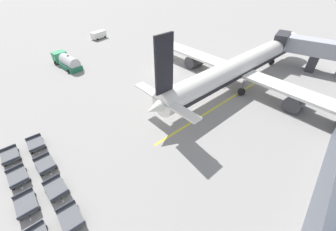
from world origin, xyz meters
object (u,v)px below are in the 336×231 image
Objects in this scene: airplane at (242,66)px; baggage_dolly_row_mid_a_col_a at (36,144)px; baggage_dolly_row_near_col_b at (18,177)px; baggage_dolly_row_mid_a_col_d at (71,218)px; baggage_dolly_row_near_col_a at (10,156)px; baggage_dolly_row_near_col_c at (26,204)px; baggage_dolly_row_mid_a_col_c at (56,189)px; fuel_tanker_primary at (68,62)px; service_van at (99,35)px; baggage_dolly_row_mid_a_col_b at (45,164)px.

airplane is 12.58× the size of baggage_dolly_row_mid_a_col_a.
baggage_dolly_row_mid_a_col_d is at bearing 9.18° from baggage_dolly_row_near_col_b.
airplane reaches higher than baggage_dolly_row_near_col_b.
airplane is 33.96m from baggage_dolly_row_mid_a_col_a.
baggage_dolly_row_near_col_a is 12.17m from baggage_dolly_row_mid_a_col_d.
baggage_dolly_row_near_col_c is 4.83m from baggage_dolly_row_mid_a_col_d.
baggage_dolly_row_near_col_a is 8.40m from baggage_dolly_row_mid_a_col_c.
baggage_dolly_row_near_col_c is 8.47m from baggage_dolly_row_mid_a_col_a.
baggage_dolly_row_near_col_a is 7.86m from baggage_dolly_row_near_col_c.
baggage_dolly_row_near_col_b is at bearing -170.82° from baggage_dolly_row_mid_a_col_d.
fuel_tanker_primary is at bearing 136.64° from baggage_dolly_row_near_col_a.
baggage_dolly_row_mid_a_col_c is at bearing 23.53° from baggage_dolly_row_near_col_b.
service_van is 50.26m from baggage_dolly_row_mid_a_col_c.
baggage_dolly_row_mid_a_col_c is at bearing -31.01° from fuel_tanker_primary.
baggage_dolly_row_mid_a_col_b is at bearing -9.59° from baggage_dolly_row_mid_a_col_a.
fuel_tanker_primary is 23.95m from baggage_dolly_row_mid_a_col_a.
baggage_dolly_row_mid_a_col_d is at bearing -37.48° from service_van.
fuel_tanker_primary reaches higher than baggage_dolly_row_mid_a_col_a.
baggage_dolly_row_near_col_b is at bearing -156.47° from baggage_dolly_row_mid_a_col_c.
airplane is 12.65× the size of baggage_dolly_row_near_col_b.
baggage_dolly_row_near_col_c is at bearing -35.47° from fuel_tanker_primary.
baggage_dolly_row_mid_a_col_d is (-0.16, -33.62, -2.92)m from airplane.
baggage_dolly_row_mid_a_col_d is (42.57, -32.64, -0.60)m from service_van.
baggage_dolly_row_mid_a_col_d is (4.38, 2.03, 0.00)m from baggage_dolly_row_near_col_c.
baggage_dolly_row_near_col_a is 1.00× the size of baggage_dolly_row_near_col_c.
baggage_dolly_row_mid_a_col_a is (-12.00, -31.64, -2.92)m from airplane.
fuel_tanker_primary is 2.49× the size of baggage_dolly_row_near_col_c.
baggage_dolly_row_near_col_b and baggage_dolly_row_mid_a_col_c have the same top height.
airplane is 35.25m from fuel_tanker_primary.
airplane is 42.80m from service_van.
baggage_dolly_row_near_col_b is 1.00× the size of baggage_dolly_row_near_col_c.
airplane reaches higher than baggage_dolly_row_mid_a_col_a.
fuel_tanker_primary is 2.50× the size of baggage_dolly_row_mid_a_col_c.
baggage_dolly_row_near_col_a is at bearing -96.28° from baggage_dolly_row_mid_a_col_a.
service_van is at bearing 138.01° from baggage_dolly_row_mid_a_col_b.
baggage_dolly_row_mid_a_col_b is (0.55, 2.63, 0.00)m from baggage_dolly_row_near_col_b.
baggage_dolly_row_near_col_b is at bearing 170.06° from baggage_dolly_row_near_col_c.
service_van reaches higher than baggage_dolly_row_near_col_c.
baggage_dolly_row_mid_a_col_b is at bearing -33.91° from fuel_tanker_primary.
fuel_tanker_primary is at bearing -53.30° from service_van.
baggage_dolly_row_mid_a_col_d is at bearing 24.82° from baggage_dolly_row_near_col_c.
baggage_dolly_row_mid_a_col_b is at bearing -103.72° from airplane.
service_van is at bearing 126.70° from fuel_tanker_primary.
service_van is at bearing 142.52° from baggage_dolly_row_mid_a_col_d.
baggage_dolly_row_near_col_b is (-8.45, -34.96, -2.92)m from airplane.
baggage_dolly_row_near_col_b is (34.27, -33.98, -0.60)m from service_van.
baggage_dolly_row_mid_a_col_b is at bearing 25.38° from baggage_dolly_row_near_col_a.
service_van reaches higher than baggage_dolly_row_mid_a_col_c.
baggage_dolly_row_near_col_c is (7.77, -1.23, 0.00)m from baggage_dolly_row_near_col_a.
airplane is 36.09m from baggage_dolly_row_near_col_b.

